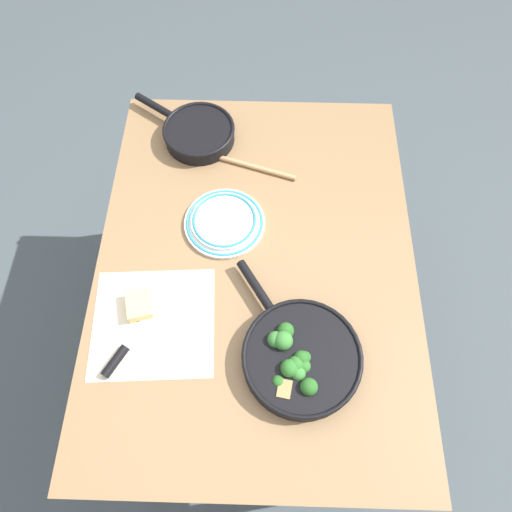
{
  "coord_description": "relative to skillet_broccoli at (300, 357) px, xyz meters",
  "views": [
    {
      "loc": [
        0.58,
        0.02,
        1.89
      ],
      "look_at": [
        0.0,
        0.0,
        0.78
      ],
      "focal_mm": 32.0,
      "sensor_mm": 36.0,
      "label": 1
    }
  ],
  "objects": [
    {
      "name": "skillet_eggs",
      "position": [
        -0.72,
        -0.31,
        -0.0
      ],
      "size": [
        0.27,
        0.34,
        0.05
      ],
      "rotation": [
        0.0,
        0.0,
        4.11
      ],
      "color": "black",
      "rests_on": "dining_table_red"
    },
    {
      "name": "skillet_broccoli",
      "position": [
        0.0,
        0.0,
        0.0
      ],
      "size": [
        0.41,
        0.32,
        0.08
      ],
      "rotation": [
        0.0,
        0.0,
        3.71
      ],
      "color": "black",
      "rests_on": "dining_table_red"
    },
    {
      "name": "dining_table_red",
      "position": [
        -0.28,
        -0.11,
        -0.11
      ],
      "size": [
        1.21,
        0.89,
        0.76
      ],
      "color": "olive",
      "rests_on": "ground_plane"
    },
    {
      "name": "grater_knife",
      "position": [
        -0.03,
        -0.43,
        -0.02
      ],
      "size": [
        0.25,
        0.16,
        0.02
      ],
      "rotation": [
        0.0,
        0.0,
        2.64
      ],
      "color": "silver",
      "rests_on": "dining_table_red"
    },
    {
      "name": "wooden_spoon",
      "position": [
        -0.63,
        -0.22,
        -0.02
      ],
      "size": [
        0.14,
        0.36,
        0.02
      ],
      "rotation": [
        0.0,
        0.0,
        4.41
      ],
      "color": "tan",
      "rests_on": "dining_table_red"
    },
    {
      "name": "cheese_block",
      "position": [
        -0.13,
        -0.42,
        -0.01
      ],
      "size": [
        0.09,
        0.08,
        0.04
      ],
      "color": "#EFD67A",
      "rests_on": "dining_table_red"
    },
    {
      "name": "parchment_sheet",
      "position": [
        -0.09,
        -0.38,
        -0.03
      ],
      "size": [
        0.32,
        0.33,
        0.0
      ],
      "color": "beige",
      "rests_on": "dining_table_red"
    },
    {
      "name": "ground_plane",
      "position": [
        -0.28,
        -0.11,
        -0.79
      ],
      "size": [
        14.0,
        14.0,
        0.0
      ],
      "primitive_type": "plane",
      "color": "#424C51"
    },
    {
      "name": "dinner_plate_stack",
      "position": [
        -0.39,
        -0.21,
        -0.02
      ],
      "size": [
        0.23,
        0.23,
        0.03
      ],
      "color": "silver",
      "rests_on": "dining_table_red"
    }
  ]
}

